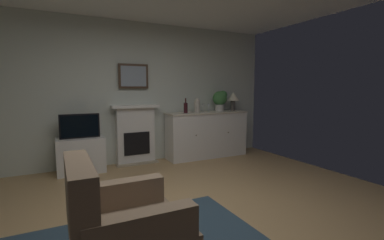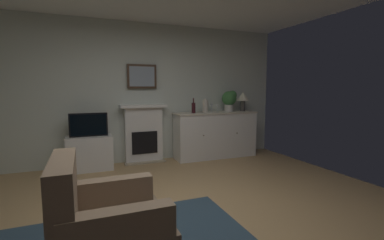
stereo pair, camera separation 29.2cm
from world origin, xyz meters
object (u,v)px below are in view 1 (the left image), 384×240
potted_plant_small (220,99)px  armchair (121,230)px  wine_glass_left (203,106)px  fireplace_unit (136,134)px  wine_glass_center (209,106)px  framed_picture (134,76)px  vase_decorative (197,106)px  table_lamp (233,98)px  sideboard_cabinet (207,134)px  tv_set (80,126)px  tv_cabinet (81,155)px  wine_bottle (186,108)px

potted_plant_small → armchair: (-2.72, -2.94, -0.80)m
wine_glass_left → armchair: size_ratio=0.18×
fireplace_unit → wine_glass_center: size_ratio=6.67×
framed_picture → vase_decorative: bearing=-12.9°
framed_picture → potted_plant_small: bearing=-5.7°
wine_glass_center → table_lamp: bearing=2.1°
framed_picture → sideboard_cabinet: 1.86m
vase_decorative → sideboard_cabinet: bearing=11.2°
tv_set → armchair: tv_set is taller
potted_plant_small → armchair: size_ratio=0.47×
table_lamp → wine_glass_left: 0.74m
fireplace_unit → potted_plant_small: bearing=-4.2°
wine_glass_center → tv_set: size_ratio=0.27×
fireplace_unit → potted_plant_small: 1.90m
wine_glass_center → tv_cabinet: (-2.44, 0.04, -0.76)m
tv_cabinet → wine_glass_left: bearing=0.1°
wine_glass_center → sideboard_cabinet: bearing=139.7°
sideboard_cabinet → tv_cabinet: size_ratio=2.28×
tv_set → armchair: size_ratio=0.67×
fireplace_unit → table_lamp: table_lamp is taller
tv_cabinet → tv_set: (0.00, -0.02, 0.49)m
table_lamp → wine_glass_left: bearing=178.5°
fireplace_unit → tv_cabinet: 1.02m
wine_glass_center → vase_decorative: 0.28m
wine_glass_left → armchair: 3.77m
framed_picture → tv_set: bearing=-166.7°
wine_bottle → wine_glass_left: 0.42m
table_lamp → wine_glass_center: size_ratio=2.42×
table_lamp → sideboard_cabinet: bearing=-180.0°
framed_picture → wine_bottle: (0.94, -0.27, -0.59)m
potted_plant_small → wine_glass_left: bearing=-176.5°
wine_glass_center → potted_plant_small: 0.35m
table_lamp → potted_plant_small: bearing=171.2°
sideboard_cabinet → table_lamp: (0.64, 0.00, 0.74)m
table_lamp → wine_bottle: size_ratio=1.38×
framed_picture → wine_glass_center: size_ratio=3.33×
tv_set → potted_plant_small: (2.76, 0.05, 0.40)m
wine_glass_left → vase_decorative: 0.18m
armchair → wine_glass_left: bearing=51.9°
framed_picture → tv_cabinet: 1.66m
wine_glass_left → tv_set: size_ratio=0.27×
wine_bottle → potted_plant_small: 0.87m
wine_glass_left → tv_set: wine_glass_left is taller
wine_glass_left → wine_glass_center: size_ratio=1.00×
table_lamp → wine_bottle: (-1.14, -0.05, -0.17)m
potted_plant_small → framed_picture: bearing=174.3°
tv_cabinet → wine_glass_center: bearing=-0.9°
potted_plant_small → armchair: 4.09m
framed_picture → wine_bottle: bearing=-16.0°
sideboard_cabinet → tv_cabinet: bearing=179.6°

